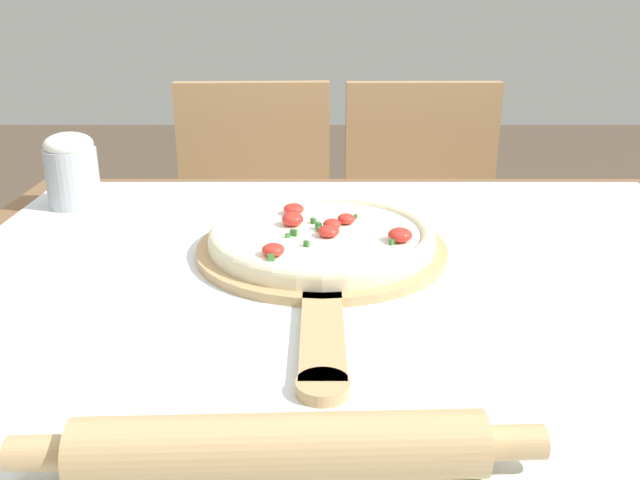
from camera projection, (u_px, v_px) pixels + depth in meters
name	position (u px, v px, depth m)	size (l,w,h in m)	color
dining_table	(357.00, 366.00, 0.88)	(1.15, 0.96, 0.78)	brown
towel_cloth	(359.00, 280.00, 0.84)	(1.07, 0.88, 0.00)	silver
pizza_peel	(320.00, 255.00, 0.90)	(0.34, 0.53, 0.01)	tan
pizza	(320.00, 236.00, 0.91)	(0.30, 0.30, 0.04)	beige
rolling_pin	(278.00, 448.00, 0.49)	(0.39, 0.06, 0.05)	tan
chair_left	(253.00, 241.00, 1.69)	(0.42, 0.42, 0.90)	tan
chair_right	(420.00, 240.00, 1.69)	(0.40, 0.40, 0.90)	tan
flour_cup	(69.00, 170.00, 1.10)	(0.08, 0.08, 0.12)	#B2B7BC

